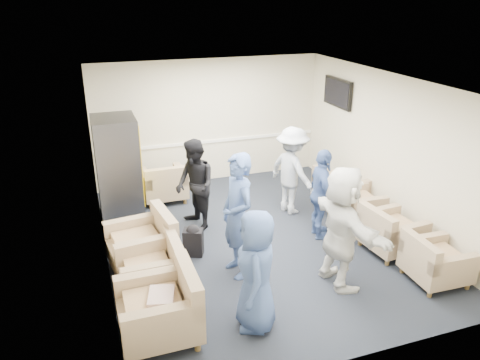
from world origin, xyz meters
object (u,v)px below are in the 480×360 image
object	(u,v)px
armchair_left_mid	(154,268)
armchair_right_near	(433,263)
vending_machine	(118,168)
armchair_right_midfar	(353,206)
armchair_corner	(164,185)
armchair_right_far	(339,191)
person_back_right	(292,171)
person_back_left	(195,185)
armchair_right_midnear	(389,233)
armchair_left_near	(164,310)
person_front_right	(342,227)
person_front_left	(256,271)
person_mid_left	(238,216)
person_mid_right	(321,195)
armchair_left_far	(145,245)

from	to	relation	value
armchair_left_mid	armchair_right_near	bearing A→B (deg)	73.29
armchair_left_mid	vending_machine	distance (m)	2.67
armchair_right_midfar	armchair_corner	distance (m)	3.74
armchair_right_far	armchair_corner	world-z (taller)	armchair_corner
armchair_right_midfar	person_back_right	distance (m)	1.29
armchair_right_midfar	armchair_corner	world-z (taller)	armchair_corner
armchair_right_near	person_back_left	distance (m)	4.03
armchair_right_midnear	vending_machine	xyz separation A→B (m)	(-3.98, 2.78, 0.63)
armchair_left_near	armchair_corner	bearing A→B (deg)	169.38
armchair_corner	person_back_left	xyz separation A→B (m)	(0.32, -1.36, 0.48)
person_front_right	armchair_right_midfar	bearing A→B (deg)	-39.44
person_front_left	person_mid_left	distance (m)	1.24
armchair_corner	person_front_right	bearing A→B (deg)	115.87
armchair_right_midnear	person_front_left	xyz separation A→B (m)	(-2.70, -1.01, 0.47)
armchair_right_near	person_mid_right	distance (m)	2.05
person_mid_right	person_front_right	xyz separation A→B (m)	(-0.41, -1.35, 0.12)
armchair_right_midnear	armchair_right_far	world-z (taller)	armchair_right_far
armchair_left_far	person_front_right	distance (m)	2.97
armchair_right_far	person_front_right	xyz separation A→B (m)	(-1.34, -2.32, 0.57)
armchair_left_mid	person_front_right	world-z (taller)	person_front_right
armchair_right_near	person_front_right	distance (m)	1.51
armchair_right_midnear	armchair_left_far	bearing A→B (deg)	72.74
armchair_left_near	person_back_left	bearing A→B (deg)	158.10
armchair_right_midnear	armchair_right_midfar	bearing A→B (deg)	-5.42
person_back_right	armchair_left_near	bearing A→B (deg)	114.24
armchair_right_midnear	person_mid_right	bearing A→B (deg)	40.10
armchair_corner	person_back_right	size ratio (longest dim) A/B	0.51
armchair_right_far	vending_machine	bearing A→B (deg)	68.30
person_mid_right	person_front_right	world-z (taller)	person_front_right
armchair_corner	person_mid_right	size ratio (longest dim) A/B	0.54
armchair_right_near	vending_machine	xyz separation A→B (m)	(-4.07, 3.73, 0.65)
armchair_left_mid	vending_machine	xyz separation A→B (m)	(-0.20, 2.58, 0.62)
armchair_left_mid	armchair_right_far	xyz separation A→B (m)	(3.90, 1.60, -0.00)
person_front_left	person_mid_left	bearing A→B (deg)	-168.25
vending_machine	person_mid_left	world-z (taller)	vending_machine
person_back_left	person_mid_right	world-z (taller)	person_back_left
vending_machine	person_mid_left	distance (m)	2.95
person_front_left	person_front_right	bearing A→B (deg)	128.09
armchair_left_near	person_mid_right	bearing A→B (deg)	118.69
armchair_right_far	person_back_left	size ratio (longest dim) A/B	0.58
armchair_right_midfar	person_front_right	xyz separation A→B (m)	(-1.24, -1.63, 0.58)
armchair_corner	person_mid_right	xyz separation A→B (m)	(2.26, -2.38, 0.45)
armchair_left_far	person_back_right	xyz separation A→B (m)	(2.95, 1.06, 0.47)
armchair_right_midfar	vending_machine	distance (m)	4.37
armchair_right_near	person_front_right	size ratio (longest dim) A/B	0.45
person_front_left	person_back_left	bearing A→B (deg)	-158.94
armchair_left_near	person_mid_left	distance (m)	1.77
armchair_corner	person_back_left	world-z (taller)	person_back_left
vending_machine	armchair_corner	bearing A→B (deg)	25.48
person_front_left	person_front_right	size ratio (longest dim) A/B	0.88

